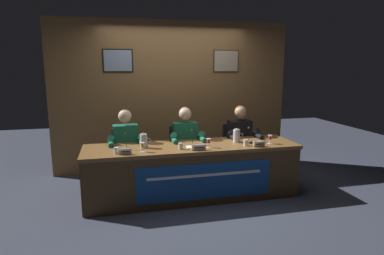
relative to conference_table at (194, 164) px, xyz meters
The scene contains 24 objects.
ground_plane 0.52m from the conference_table, 91.17° to the left, with size 12.00×12.00×0.00m, color #383D4C.
wall_back_panelled 1.70m from the conference_table, 90.09° to the left, with size 4.17×0.14×2.60m.
conference_table is the anchor object (origin of this frame).
chair_left 1.13m from the conference_table, 142.17° to the left, with size 0.44×0.44×0.90m.
panelist_left 1.04m from the conference_table, 151.04° to the left, with size 0.51×0.48×1.23m.
nameplate_left 0.99m from the conference_table, 169.29° to the right, with size 0.16×0.06×0.08m.
juice_glass_left 0.79m from the conference_table, behind, with size 0.06×0.06×0.12m.
water_cup_left 1.08m from the conference_table, behind, with size 0.06×0.06×0.08m.
microphone_left 0.96m from the conference_table, behind, with size 0.06×0.17×0.22m.
chair_center 0.70m from the conference_table, 90.18° to the left, with size 0.44×0.44×0.90m.
panelist_center 0.54m from the conference_table, 90.26° to the left, with size 0.51×0.48×1.23m.
nameplate_center 0.34m from the conference_table, 84.68° to the right, with size 0.19×0.06×0.08m.
juice_glass_center 0.38m from the conference_table, 22.13° to the right, with size 0.06×0.06×0.12m.
water_cup_center 0.35m from the conference_table, 158.19° to the right, with size 0.06×0.06×0.08m.
microphone_center 0.32m from the conference_table, 81.72° to the left, with size 0.06×0.17×0.22m.
chair_right 1.13m from the conference_table, 37.97° to the left, with size 0.44×0.44×0.90m.
panelist_right 1.04m from the conference_table, 29.08° to the left, with size 0.51×0.48×1.23m.
nameplate_right 0.93m from the conference_table, 12.31° to the right, with size 0.17×0.06×0.08m.
juice_glass_right 1.14m from the conference_table, ahead, with size 0.06×0.06×0.12m.
water_cup_right 0.77m from the conference_table, ahead, with size 0.06×0.06×0.08m.
microphone_right 0.91m from the conference_table, ahead, with size 0.06×0.17×0.22m.
water_pitcher_left_side 0.76m from the conference_table, behind, with size 0.15×0.10×0.21m.
water_pitcher_right_side 0.76m from the conference_table, 11.30° to the left, with size 0.15×0.10×0.21m.
document_stack_center 0.25m from the conference_table, 98.80° to the right, with size 0.22×0.17×0.01m.
Camera 1 is at (-1.03, -4.32, 1.83)m, focal length 30.63 mm.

